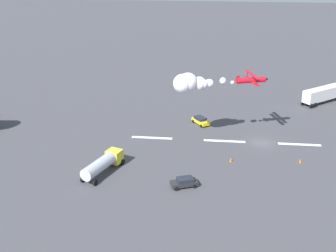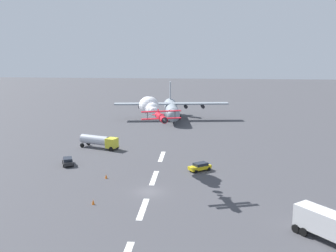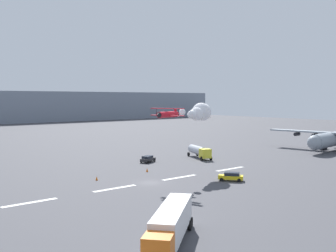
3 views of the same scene
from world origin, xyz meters
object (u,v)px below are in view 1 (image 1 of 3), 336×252
Objects in this scene: semi_truck_orange at (327,93)px; airport_staff_sedan at (184,182)px; traffic_cone_near at (300,161)px; stunt_biplane_red at (194,83)px; followme_car_yellow at (201,120)px; traffic_cone_far at (231,160)px; fuel_tanker_truck at (103,164)px.

semi_truck_orange is 53.68m from airport_staff_sedan.
semi_truck_orange is at bearing -108.80° from traffic_cone_near.
stunt_biplane_red is 3.84× the size of followme_car_yellow.
stunt_biplane_red is at bearing -18.48° from traffic_cone_near.
semi_truck_orange is 41.66m from traffic_cone_far.
traffic_cone_far is (-7.45, -9.50, -0.44)m from airport_staff_sedan.
fuel_tanker_truck is at bearing 17.15° from traffic_cone_far.
traffic_cone_near is at bearing -175.98° from traffic_cone_far.
semi_truck_orange is at bearing -125.14° from airport_staff_sedan.
fuel_tanker_truck is (44.58, 40.91, -0.40)m from semi_truck_orange.
stunt_biplane_red is 15.34m from traffic_cone_far.
semi_truck_orange reaches higher than fuel_tanker_truck.
fuel_tanker_truck is (14.07, 13.74, -10.17)m from stunt_biplane_red.
semi_truck_orange reaches higher than traffic_cone_near.
semi_truck_orange reaches higher than traffic_cone_far.
fuel_tanker_truck is at bearing -12.27° from airport_staff_sedan.
airport_staff_sedan is 12.08m from traffic_cone_far.
stunt_biplane_red is 23.40× the size of traffic_cone_far.
airport_staff_sedan is (1.45, 26.27, -0.00)m from followme_car_yellow.
semi_truck_orange is at bearing -124.28° from traffic_cone_far.
followme_car_yellow is 6.10× the size of traffic_cone_near.
airport_staff_sedan reaches higher than traffic_cone_far.
followme_car_yellow is at bearing -93.15° from airport_staff_sedan.
semi_truck_orange is 3.11× the size of airport_staff_sedan.
airport_staff_sedan is at bearing 88.68° from stunt_biplane_red.
stunt_biplane_red is 20.07m from airport_staff_sedan.
airport_staff_sedan is at bearing 54.86° from semi_truck_orange.
stunt_biplane_red is 3.90× the size of airport_staff_sedan.
airport_staff_sedan reaches higher than traffic_cone_near.
airport_staff_sedan is (30.89, 43.88, -1.33)m from semi_truck_orange.
fuel_tanker_truck is 12.76× the size of traffic_cone_near.
semi_truck_orange is 18.61× the size of traffic_cone_far.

